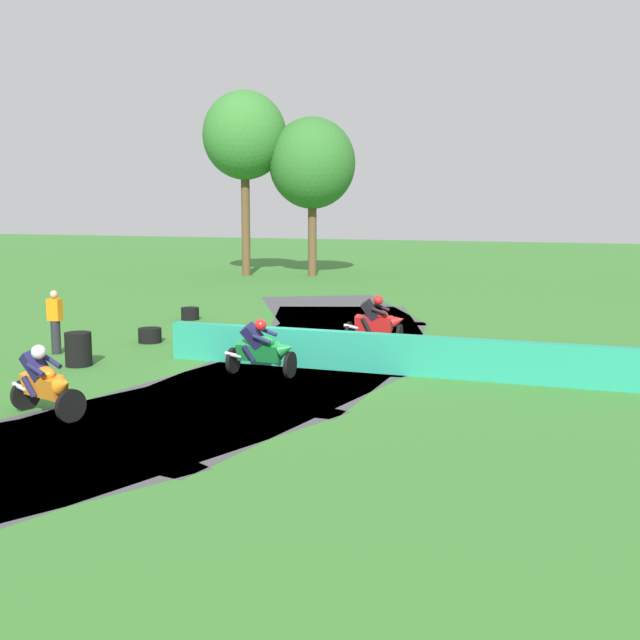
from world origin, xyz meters
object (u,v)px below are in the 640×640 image
(motorcycle_lead_orange, at_px, (45,382))
(tire_stack_far, at_px, (190,314))
(motorcycle_trailing_red, at_px, (376,321))
(track_marshal, at_px, (55,322))
(motorcycle_chase_green, at_px, (262,349))
(tire_stack_mid_b, at_px, (150,335))
(tire_stack_mid_a, at_px, (78,349))

(motorcycle_lead_orange, height_order, tire_stack_far, motorcycle_lead_orange)
(motorcycle_lead_orange, height_order, motorcycle_trailing_red, motorcycle_trailing_red)
(track_marshal, bearing_deg, motorcycle_trailing_red, 26.72)
(motorcycle_chase_green, bearing_deg, motorcycle_trailing_red, 72.67)
(motorcycle_trailing_red, relative_size, tire_stack_mid_b, 2.65)
(tire_stack_far, bearing_deg, tire_stack_mid_a, -82.79)
(motorcycle_lead_orange, xyz_separation_m, tire_stack_mid_b, (-2.17, 7.47, -0.45))
(motorcycle_lead_orange, xyz_separation_m, motorcycle_trailing_red, (3.85, 9.01, 0.01))
(motorcycle_chase_green, height_order, tire_stack_far, motorcycle_chase_green)
(motorcycle_chase_green, bearing_deg, tire_stack_mid_a, -176.75)
(tire_stack_mid_a, height_order, tire_stack_mid_b, tire_stack_mid_a)
(tire_stack_far, bearing_deg, tire_stack_mid_b, -77.45)
(motorcycle_trailing_red, bearing_deg, track_marshal, -153.28)
(motorcycle_trailing_red, bearing_deg, motorcycle_chase_green, -107.33)
(motorcycle_lead_orange, distance_m, motorcycle_chase_green, 5.01)
(motorcycle_chase_green, xyz_separation_m, track_marshal, (-6.01, 0.87, 0.19))
(motorcycle_lead_orange, distance_m, tire_stack_mid_a, 4.67)
(tire_stack_far, distance_m, track_marshal, 6.49)
(tire_stack_mid_a, bearing_deg, motorcycle_chase_green, 3.25)
(tire_stack_mid_a, height_order, tire_stack_far, tire_stack_mid_a)
(tire_stack_mid_a, distance_m, tire_stack_mid_b, 3.35)
(tire_stack_mid_a, height_order, track_marshal, track_marshal)
(motorcycle_lead_orange, bearing_deg, tire_stack_mid_a, 117.59)
(motorcycle_trailing_red, height_order, tire_stack_far, motorcycle_trailing_red)
(motorcycle_trailing_red, bearing_deg, motorcycle_lead_orange, -113.14)
(motorcycle_lead_orange, relative_size, track_marshal, 1.03)
(motorcycle_trailing_red, bearing_deg, tire_stack_mid_b, -165.69)
(tire_stack_mid_b, relative_size, track_marshal, 0.39)
(motorcycle_trailing_red, distance_m, tire_stack_mid_a, 7.74)
(motorcycle_lead_orange, height_order, tire_stack_mid_b, motorcycle_lead_orange)
(tire_stack_far, bearing_deg, motorcycle_lead_orange, -75.09)
(motorcycle_trailing_red, xyz_separation_m, tire_stack_mid_b, (-6.02, -1.54, -0.45))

